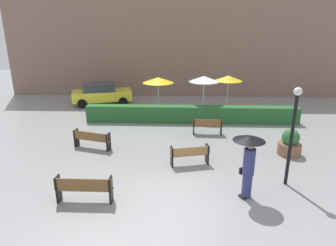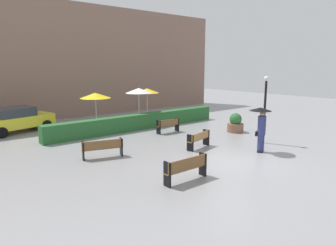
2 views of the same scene
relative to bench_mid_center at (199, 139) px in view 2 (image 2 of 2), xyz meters
The scene contains 14 objects.
ground_plane 2.67m from the bench_mid_center, 99.38° to the right, with size 60.00×60.00×0.00m, color gray.
bench_mid_center is the anchor object (origin of this frame).
bench_near_left 4.54m from the bench_mid_center, 140.68° to the right, with size 1.86×0.35×0.89m.
bench_back_row 3.88m from the bench_mid_center, 74.40° to the left, with size 1.58×0.42×0.86m.
bench_far_left 4.82m from the bench_mid_center, 160.83° to the left, with size 1.86×0.83×0.84m.
pedestrian_with_umbrella 3.10m from the bench_mid_center, 52.04° to the right, with size 1.04×1.04×2.17m.
planter_pot 4.68m from the bench_mid_center, 15.83° to the left, with size 1.02×1.02×1.20m.
lamp_post 4.12m from the bench_mid_center, 22.28° to the right, with size 0.28×0.28×3.59m.
patio_umbrella_yellow 8.11m from the bench_mid_center, 103.46° to the left, with size 1.99×1.99×2.39m.
patio_umbrella_white 7.29m from the bench_mid_center, 81.52° to the left, with size 1.84×1.84×2.61m.
patio_umbrella_yellow_far 8.99m from the bench_mid_center, 71.84° to the left, with size 1.82×1.82×2.42m.
hedge_strip 5.82m from the bench_mid_center, 87.22° to the left, with size 12.58×0.70×0.99m, color #28602D.
building_facade 14.00m from the bench_mid_center, 91.83° to the left, with size 28.00×1.20×8.96m, color #846656.
parked_car 11.69m from the bench_mid_center, 121.91° to the left, with size 4.51×2.79×1.57m.
Camera 2 is at (-10.17, -7.90, 4.13)m, focal length 32.28 mm.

